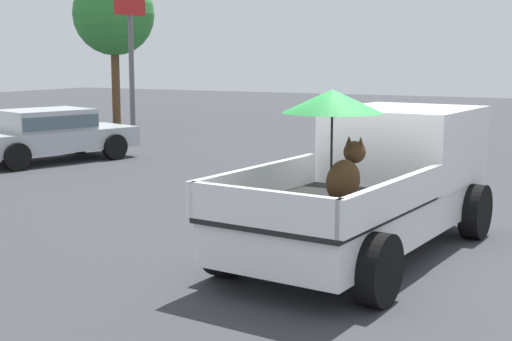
# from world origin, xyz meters

# --- Properties ---
(ground_plane) EXTENTS (80.00, 80.00, 0.00)m
(ground_plane) POSITION_xyz_m (0.00, 0.00, 0.00)
(ground_plane) COLOR #38383D
(pickup_truck_main) EXTENTS (5.20, 2.61, 2.25)m
(pickup_truck_main) POSITION_xyz_m (0.45, -0.04, 0.97)
(pickup_truck_main) COLOR black
(pickup_truck_main) RESTS_ON ground
(parked_sedan_near) EXTENTS (4.63, 2.95, 1.33)m
(parked_sedan_near) POSITION_xyz_m (4.63, 10.08, 0.74)
(parked_sedan_near) COLOR black
(parked_sedan_near) RESTS_ON ground
(motel_sign) EXTENTS (1.40, 0.16, 4.80)m
(motel_sign) POSITION_xyz_m (9.25, 10.97, 3.40)
(motel_sign) COLOR #59595B
(motel_sign) RESTS_ON ground
(tree_by_lot) EXTENTS (3.13, 3.13, 5.82)m
(tree_by_lot) POSITION_xyz_m (13.50, 15.06, 4.23)
(tree_by_lot) COLOR brown
(tree_by_lot) RESTS_ON ground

